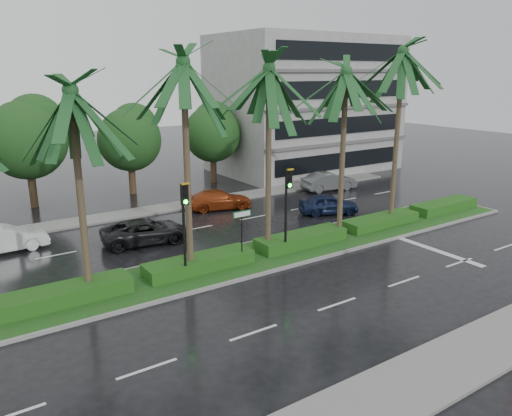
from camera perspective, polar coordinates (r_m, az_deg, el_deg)
ground at (r=24.03m, az=1.06°, el=-6.54°), size 120.00×120.00×0.00m
near_sidewalk at (r=17.57m, az=21.36°, el=-16.30°), size 40.00×2.40×0.12m
far_sidewalk at (r=34.03m, az=-10.60°, el=-0.06°), size 40.00×2.00×0.12m
median at (r=24.77m, az=-0.27°, el=-5.66°), size 36.00×4.00×0.15m
hedge at (r=24.64m, az=-0.27°, el=-4.85°), size 35.20×1.40×0.60m
lane_markings at (r=25.48m, az=7.25°, el=-5.35°), size 34.00×13.06×0.01m
palm_row at (r=22.48m, az=-3.03°, el=13.55°), size 26.30×4.20×10.71m
signal_median_left at (r=21.38m, az=-8.18°, el=-1.01°), size 0.34×0.42×4.36m
signal_median_right at (r=24.17m, az=3.61°, el=1.04°), size 0.34×0.42×4.36m
street_sign at (r=23.18m, az=-1.62°, el=-1.82°), size 0.95×0.09×2.60m
bg_trees at (r=38.08m, az=-15.37°, el=8.02°), size 32.58×5.23×7.56m
building at (r=47.02m, az=5.59°, el=11.71°), size 16.00×10.00×12.00m
car_white at (r=28.57m, az=-26.92°, el=-3.18°), size 1.61×4.28×1.39m
car_darkgrey at (r=27.47m, az=-12.51°, el=-2.63°), size 2.82×4.95×1.30m
car_red at (r=33.52m, az=-4.28°, el=0.97°), size 2.84×4.75×1.29m
car_blue at (r=32.61m, az=8.28°, el=0.45°), size 3.02×4.14×1.31m
car_grey at (r=39.12m, az=8.33°, el=3.04°), size 2.17×4.50×1.42m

